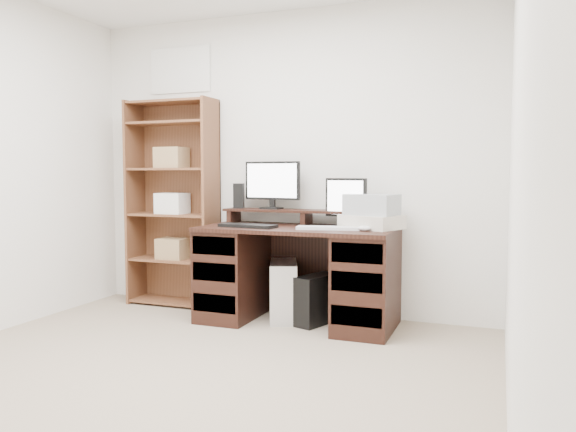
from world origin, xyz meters
The scene contains 14 objects.
room centered at (0.00, 0.00, 1.25)m, with size 3.54×4.04×2.54m.
desk centered at (0.24, 1.64, 0.39)m, with size 1.50×0.70×0.75m.
riser_shelf centered at (0.24, 1.85, 0.84)m, with size 1.40×0.22×0.12m.
monitor_wide centered at (-0.07, 1.87, 1.09)m, with size 0.49×0.14×0.39m.
monitor_small centered at (0.58, 1.78, 0.95)m, with size 0.34×0.16×0.38m.
speaker centered at (-0.36, 1.85, 0.97)m, with size 0.08×0.08×0.21m, color black.
keyboard_black centered at (-0.11, 1.48, 0.76)m, with size 0.45×0.15×0.03m, color black.
keyboard_white centered at (0.51, 1.54, 0.76)m, with size 0.47×0.14×0.02m, color silver.
mouse centered at (0.79, 1.52, 0.77)m, with size 0.10×0.06×0.04m, color silver.
printer centered at (0.80, 1.72, 0.80)m, with size 0.41×0.31×0.10m, color beige.
basket centered at (0.80, 1.72, 0.93)m, with size 0.36×0.26×0.15m, color #9DA2A7.
tower_silver centered at (0.10, 1.70, 0.23)m, with size 0.21×0.46×0.46m, color silver.
tower_black centered at (0.38, 1.66, 0.19)m, with size 0.28×0.41×0.38m.
bookshelf centered at (-1.00, 1.86, 0.92)m, with size 0.80×0.30×1.80m.
Camera 1 is at (1.69, -2.41, 1.16)m, focal length 35.00 mm.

